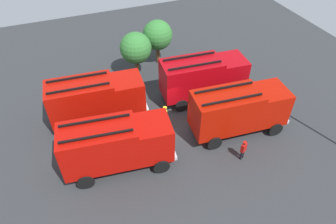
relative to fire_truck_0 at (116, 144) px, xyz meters
The scene contains 11 objects.
ground_plane 5.57m from the fire_truck_0, 28.41° to the left, with size 45.91×45.91×0.00m, color #2D3033.
fire_truck_0 is the anchor object (origin of this frame).
fire_truck_1 9.07m from the fire_truck_0, ahead, with size 7.39×3.26×3.88m.
fire_truck_2 5.09m from the fire_truck_0, 92.86° to the left, with size 7.37×3.21×3.88m.
fire_truck_3 9.74m from the fire_truck_0, 29.09° to the left, with size 7.37×3.23×3.88m.
firefighter_0 5.18m from the fire_truck_0, 30.99° to the left, with size 0.29×0.44×1.79m.
firefighter_1 8.55m from the fire_truck_0, 17.16° to the right, with size 0.48×0.39×1.62m.
firefighter_2 14.16m from the fire_truck_0, 29.52° to the left, with size 0.47×0.35×1.70m.
tree_0 10.74m from the fire_truck_0, 66.14° to the left, with size 2.82×2.82×4.36m.
tree_1 13.34m from the fire_truck_0, 58.53° to the left, with size 2.82×2.82×4.38m.
traffic_cone_0 14.04m from the fire_truck_0, 33.78° to the left, with size 0.51×0.51×0.73m, color #F2600C.
Camera 1 is at (-6.30, -16.05, 16.62)m, focal length 32.81 mm.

